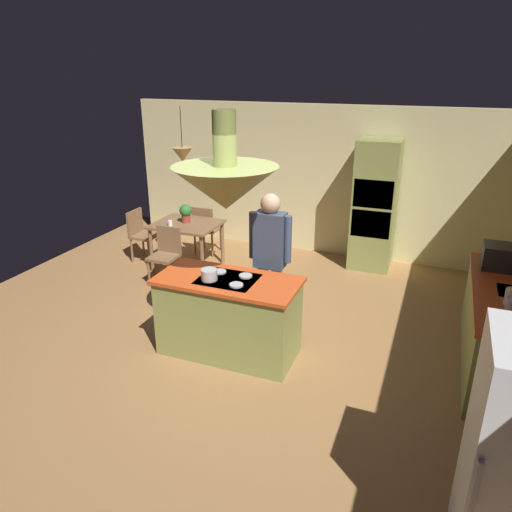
{
  "coord_description": "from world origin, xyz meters",
  "views": [
    {
      "loc": [
        2.07,
        -4.61,
        3.12
      ],
      "look_at": [
        0.1,
        0.4,
        1.0
      ],
      "focal_mm": 33.91,
      "sensor_mm": 36.0,
      "label": 1
    }
  ],
  "objects": [
    {
      "name": "ground",
      "position": [
        0.0,
        0.0,
        0.0
      ],
      "size": [
        8.16,
        8.16,
        0.0
      ],
      "primitive_type": "plane",
      "color": "#9E7042"
    },
    {
      "name": "wall_back",
      "position": [
        0.0,
        3.45,
        1.27
      ],
      "size": [
        6.8,
        0.1,
        2.55
      ],
      "primitive_type": "cube",
      "color": "beige",
      "rests_on": "ground"
    },
    {
      "name": "kitchen_island",
      "position": [
        0.0,
        -0.2,
        0.47
      ],
      "size": [
        1.6,
        0.76,
        0.95
      ],
      "color": "#8C934C",
      "rests_on": "ground"
    },
    {
      "name": "counter_run_right",
      "position": [
        2.84,
        0.6,
        0.48
      ],
      "size": [
        0.73,
        2.16,
        0.93
      ],
      "color": "#8C934C",
      "rests_on": "ground"
    },
    {
      "name": "oven_tower",
      "position": [
        1.1,
        3.04,
        1.04
      ],
      "size": [
        0.66,
        0.62,
        2.09
      ],
      "color": "#8C934C",
      "rests_on": "ground"
    },
    {
      "name": "dining_table",
      "position": [
        -1.7,
        1.9,
        0.65
      ],
      "size": [
        1.03,
        0.86,
        0.76
      ],
      "color": "brown",
      "rests_on": "ground"
    },
    {
      "name": "person_at_island",
      "position": [
        0.26,
        0.45,
        1.02
      ],
      "size": [
        0.53,
        0.24,
        1.77
      ],
      "color": "tan",
      "rests_on": "ground"
    },
    {
      "name": "range_hood",
      "position": [
        0.0,
        -0.2,
        1.99
      ],
      "size": [
        1.1,
        1.1,
        1.0
      ],
      "color": "#8C934C"
    },
    {
      "name": "pendant_light_over_table",
      "position": [
        -1.7,
        1.9,
        1.86
      ],
      "size": [
        0.32,
        0.32,
        0.82
      ],
      "color": "#E0B266"
    },
    {
      "name": "chair_facing_island",
      "position": [
        -1.7,
        1.25,
        0.5
      ],
      "size": [
        0.4,
        0.4,
        0.87
      ],
      "color": "brown",
      "rests_on": "ground"
    },
    {
      "name": "chair_by_back_wall",
      "position": [
        -1.7,
        2.55,
        0.5
      ],
      "size": [
        0.4,
        0.4,
        0.87
      ],
      "rotation": [
        0.0,
        0.0,
        3.14
      ],
      "color": "brown",
      "rests_on": "ground"
    },
    {
      "name": "chair_at_corner",
      "position": [
        -2.6,
        1.9,
        0.5
      ],
      "size": [
        0.4,
        0.4,
        0.87
      ],
      "rotation": [
        0.0,
        0.0,
        1.57
      ],
      "color": "brown",
      "rests_on": "ground"
    },
    {
      "name": "potted_plant_on_table",
      "position": [
        -1.72,
        1.94,
        0.93
      ],
      "size": [
        0.2,
        0.2,
        0.3
      ],
      "color": "#99382D",
      "rests_on": "dining_table"
    },
    {
      "name": "cup_on_table",
      "position": [
        -1.87,
        1.68,
        0.81
      ],
      "size": [
        0.07,
        0.07,
        0.09
      ],
      "primitive_type": "cylinder",
      "color": "white",
      "rests_on": "dining_table"
    },
    {
      "name": "canister_flour",
      "position": [
        2.84,
        0.07,
        1.01
      ],
      "size": [
        0.13,
        0.13,
        0.15
      ],
      "primitive_type": "cylinder",
      "color": "silver",
      "rests_on": "counter_run_right"
    },
    {
      "name": "canister_sugar",
      "position": [
        2.84,
        0.25,
        1.02
      ],
      "size": [
        0.11,
        0.11,
        0.17
      ],
      "primitive_type": "cylinder",
      "color": "silver",
      "rests_on": "counter_run_right"
    },
    {
      "name": "microwave_on_counter",
      "position": [
        2.84,
        1.24,
        1.07
      ],
      "size": [
        0.46,
        0.36,
        0.28
      ],
      "primitive_type": "cube",
      "color": "#232326",
      "rests_on": "counter_run_right"
    },
    {
      "name": "cooking_pot_on_cooktop",
      "position": [
        -0.16,
        -0.33,
        1.01
      ],
      "size": [
        0.18,
        0.18,
        0.12
      ],
      "primitive_type": "cylinder",
      "color": "#B2B2B7",
      "rests_on": "kitchen_island"
    }
  ]
}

